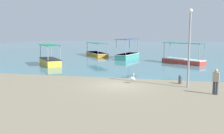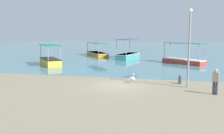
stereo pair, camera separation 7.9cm
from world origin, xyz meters
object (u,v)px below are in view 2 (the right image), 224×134
(fishing_boat_near_left, at_px, (97,53))
(lamp_post, at_px, (189,44))
(fishing_boat_center, at_px, (50,61))
(pelican, at_px, (132,78))
(fishing_boat_far_right, at_px, (183,60))
(fisherman_standing, at_px, (216,81))
(mooring_bollard, at_px, (180,79))
(fishing_boat_near_right, at_px, (128,55))

(fishing_boat_near_left, xyz_separation_m, lamp_post, (13.62, -22.85, 2.74))
(fishing_boat_near_left, height_order, fishing_boat_center, fishing_boat_center)
(fishing_boat_near_left, bearing_deg, fishing_boat_center, -98.38)
(fishing_boat_near_left, distance_m, pelican, 24.09)
(fishing_boat_far_right, bearing_deg, lamp_post, -91.67)
(lamp_post, xyz_separation_m, fisherman_standing, (1.60, -1.80, -2.30))
(fishing_boat_center, distance_m, pelican, 14.26)
(fishing_boat_center, bearing_deg, fisherman_standing, -32.58)
(mooring_bollard, bearing_deg, lamp_post, -68.55)
(fishing_boat_center, xyz_separation_m, fisherman_standing, (17.23, -11.01, 0.33))
(fishing_boat_center, xyz_separation_m, mooring_bollard, (15.15, -7.98, -0.19))
(fishing_boat_far_right, distance_m, fishing_boat_center, 17.00)
(mooring_bollard, bearing_deg, fisherman_standing, -55.47)
(fishing_boat_far_right, distance_m, mooring_bollard, 13.58)
(fisherman_standing, bearing_deg, mooring_bollard, 124.53)
(pelican, xyz_separation_m, lamp_post, (4.22, -0.67, 2.83))
(fishing_boat_far_right, relative_size, lamp_post, 0.97)
(fishing_boat_near_left, relative_size, fishing_boat_near_right, 1.14)
(fishing_boat_near_right, bearing_deg, pelican, -79.67)
(fishing_boat_near_left, xyz_separation_m, fisherman_standing, (15.22, -24.64, 0.44))
(fishing_boat_far_right, distance_m, fisherman_standing, 16.62)
(fishing_boat_near_left, distance_m, fisherman_standing, 28.97)
(pelican, distance_m, fisherman_standing, 6.34)
(fishing_boat_center, height_order, fishing_boat_near_right, fishing_boat_near_right)
(fishing_boat_far_right, height_order, fishing_boat_near_left, fishing_boat_far_right)
(fishing_boat_near_right, relative_size, mooring_bollard, 7.98)
(fishing_boat_center, relative_size, pelican, 5.89)
(fishing_boat_center, bearing_deg, fishing_boat_far_right, 19.11)
(fishing_boat_far_right, height_order, fishing_boat_near_right, fishing_boat_near_right)
(fishing_boat_near_right, distance_m, pelican, 18.56)
(fishing_boat_far_right, relative_size, fishing_boat_near_right, 0.96)
(fishing_boat_near_right, height_order, mooring_bollard, fishing_boat_near_right)
(fishing_boat_far_right, relative_size, fishing_boat_center, 1.17)
(fishing_boat_far_right, bearing_deg, pelican, -108.23)
(fishing_boat_center, bearing_deg, pelican, -36.81)
(mooring_bollard, bearing_deg, fishing_boat_center, 152.21)
(pelican, bearing_deg, fishing_boat_near_left, 112.99)
(fisherman_standing, bearing_deg, lamp_post, 131.69)
(mooring_bollard, height_order, fisherman_standing, fisherman_standing)
(fishing_boat_near_right, bearing_deg, fishing_boat_far_right, -27.49)
(fishing_boat_near_right, relative_size, fisherman_standing, 3.42)
(fishing_boat_near_left, height_order, fisherman_standing, fishing_boat_near_left)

